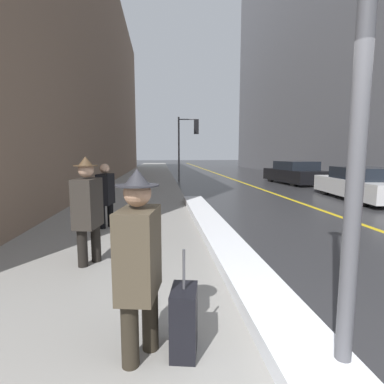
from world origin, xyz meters
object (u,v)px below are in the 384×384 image
Objects in this scene: traffic_light_near at (189,135)px; rolling_suitcase at (184,321)px; pedestrian_in_fedora at (139,258)px; parked_car_black at (295,173)px; parked_car_white at (363,184)px; pedestrian_with_shoulder_bag at (88,207)px; pedestrian_nearside at (106,193)px.

traffic_light_near reaches higher than rolling_suitcase.
pedestrian_in_fedora is (-2.03, -16.53, -2.02)m from traffic_light_near.
traffic_light_near is 0.90× the size of parked_car_black.
rolling_suitcase is (-7.49, -8.13, -0.29)m from parked_car_white.
pedestrian_with_shoulder_bag is at bearing -93.84° from traffic_light_near.
traffic_light_near is 2.64× the size of pedestrian_nearside.
parked_car_white is at bearing 145.76° from pedestrian_in_fedora.
traffic_light_near is 10.48m from parked_car_white.
parked_car_black is at bearing 4.10° from parked_car_white.
pedestrian_in_fedora is 16.44m from parked_car_black.
parked_car_white is 11.06m from rolling_suitcase.
pedestrian_with_shoulder_bag is at bearing 129.03° from parked_car_white.
parked_car_white is 5.01× the size of rolling_suitcase.
pedestrian_in_fedora is at bearing 141.50° from parked_car_white.
pedestrian_in_fedora is at bearing -89.03° from traffic_light_near.
pedestrian_with_shoulder_bag is (-2.98, -14.22, -1.98)m from traffic_light_near.
pedestrian_nearside is 0.34× the size of parked_car_black.
pedestrian_nearside is 9.61m from parked_car_white.
pedestrian_in_fedora is at bearing 32.06° from pedestrian_with_shoulder_bag.
parked_car_black is 4.73× the size of rolling_suitcase.
traffic_light_near is 0.84× the size of parked_car_white.
parked_car_black is (8.96, 12.05, -0.31)m from pedestrian_with_shoulder_bag.
pedestrian_in_fedora is 4.80m from pedestrian_nearside.
traffic_light_near reaches higher than parked_car_white.
pedestrian_with_shoulder_bag is at bearing 13.43° from pedestrian_nearside.
pedestrian_in_fedora reaches higher than pedestrian_nearside.
pedestrian_in_fedora is 1.07× the size of pedestrian_nearside.
pedestrian_nearside is 1.60× the size of rolling_suitcase.
parked_car_black is at bearing -11.98° from traffic_light_near.
parked_car_white reaches higher than rolling_suitcase.
traffic_light_near is 2.35× the size of pedestrian_with_shoulder_bag.
pedestrian_in_fedora is 0.69m from rolling_suitcase.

